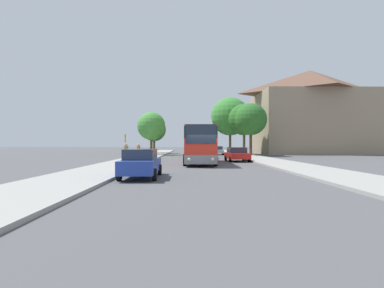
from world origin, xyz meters
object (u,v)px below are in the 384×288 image
object	(u,v)px
tree_left_near	(154,130)
parked_car_right_near	(237,154)
pedestrian_waiting_near	(138,152)
bus_middle	(194,144)
bus_rear	(194,144)
tree_right_near	(251,119)
bus_stop_sign	(125,145)
parked_car_left_curb	(141,163)
tree_right_far	(244,120)
tree_right_mid	(230,116)
bus_front	(200,144)
parked_car_right_far	(217,150)
pedestrian_waiting_far	(126,154)
tree_left_far	(151,126)

from	to	relation	value
tree_left_near	parked_car_right_near	bearing A→B (deg)	-65.81
parked_car_right_near	pedestrian_waiting_near	distance (m)	10.11
bus_middle	bus_rear	xyz separation A→B (m)	(0.18, 13.13, -0.02)
bus_middle	tree_right_near	distance (m)	9.32
pedestrian_waiting_near	tree_left_near	distance (m)	28.06
bus_stop_sign	pedestrian_waiting_near	size ratio (longest dim) A/B	1.46
bus_stop_sign	pedestrian_waiting_near	bearing A→B (deg)	82.60
parked_car_right_near	tree_left_near	size ratio (longest dim) A/B	0.68
tree_right_near	bus_rear	bearing A→B (deg)	126.09
bus_rear	tree_left_near	size ratio (longest dim) A/B	1.66
bus_stop_sign	parked_car_left_curb	bearing A→B (deg)	-73.06
bus_rear	parked_car_right_near	bearing A→B (deg)	-82.68
bus_stop_sign	tree_right_far	world-z (taller)	tree_right_far
bus_middle	bus_rear	bearing A→B (deg)	89.55
tree_right_mid	tree_right_far	bearing A→B (deg)	-64.01
bus_stop_sign	bus_front	bearing A→B (deg)	24.39
bus_rear	tree_right_near	distance (m)	14.36
parked_car_right_far	pedestrian_waiting_far	bearing A→B (deg)	71.64
bus_front	tree_right_far	xyz separation A→B (m)	(8.01, 20.43, 3.97)
bus_front	bus_rear	bearing A→B (deg)	91.25
bus_middle	bus_stop_sign	distance (m)	18.09
pedestrian_waiting_near	pedestrian_waiting_far	world-z (taller)	pedestrian_waiting_far
parked_car_right_far	pedestrian_waiting_far	world-z (taller)	pedestrian_waiting_far
pedestrian_waiting_near	parked_car_left_curb	bearing A→B (deg)	61.80
bus_stop_sign	tree_left_near	size ratio (longest dim) A/B	0.38
parked_car_left_curb	pedestrian_waiting_near	world-z (taller)	pedestrian_waiting_near
bus_stop_sign	tree_right_far	bearing A→B (deg)	58.38
tree_left_near	tree_right_mid	world-z (taller)	tree_right_mid
bus_rear	parked_car_right_near	size ratio (longest dim) A/B	2.43
bus_rear	tree_left_near	world-z (taller)	tree_left_near
tree_left_near	tree_right_mid	bearing A→B (deg)	-18.59
bus_middle	tree_right_near	size ratio (longest dim) A/B	1.45
parked_car_left_curb	tree_right_near	xyz separation A→B (m)	(11.79, 27.85, 4.64)
tree_right_near	tree_left_near	bearing A→B (deg)	141.19
tree_right_mid	bus_front	bearing A→B (deg)	-104.59
bus_front	tree_right_near	distance (m)	18.39
bus_rear	parked_car_left_curb	distance (m)	39.24
pedestrian_waiting_near	bus_rear	bearing A→B (deg)	-140.68
bus_rear	tree_right_near	bearing A→B (deg)	-55.98
pedestrian_waiting_far	tree_left_near	bearing A→B (deg)	-139.78
bus_middle	bus_front	bearing A→B (deg)	-88.95
tree_right_far	bus_rear	bearing A→B (deg)	139.47
bus_front	parked_car_right_far	bearing A→B (deg)	81.42
parked_car_right_far	tree_left_near	size ratio (longest dim) A/B	0.61
tree_left_near	tree_left_far	bearing A→B (deg)	-87.13
bus_stop_sign	pedestrian_waiting_far	world-z (taller)	bus_stop_sign
bus_front	bus_middle	size ratio (longest dim) A/B	0.98
parked_car_right_far	tree_right_near	size ratio (longest dim) A/B	0.52
parked_car_right_far	pedestrian_waiting_far	size ratio (longest dim) A/B	2.31
bus_middle	pedestrian_waiting_far	size ratio (longest dim) A/B	6.38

